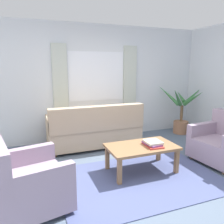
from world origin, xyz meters
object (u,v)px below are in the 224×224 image
Objects in this scene: couch at (95,130)px; book_stack_on_table at (153,143)px; armchair_left at (25,182)px; armchair_right at (223,143)px; coffee_table at (142,149)px; potted_plant at (181,114)px.

couch is 5.33× the size of book_stack_on_table.
couch is 1.92× the size of armchair_left.
armchair_left is at bearing -92.17° from armchair_right.
armchair_left reaches higher than coffee_table.
couch reaches higher than armchair_right.
armchair_left is at bearing -152.60° from potted_plant.
couch is at bearing -49.92° from armchair_left.
armchair_right is 1.75m from potted_plant.
book_stack_on_table is (0.54, -1.41, 0.11)m from couch.
armchair_left is at bearing -170.28° from book_stack_on_table.
couch is at bearing 111.07° from book_stack_on_table.
potted_plant reaches higher than coffee_table.
book_stack_on_table is 0.29× the size of potted_plant.
potted_plant is at bearing -74.42° from armchair_left.
book_stack_on_table is at bearing -92.09° from armchair_left.
potted_plant is at bearing -175.70° from couch.
armchair_left is 4.15m from potted_plant.
armchair_right reaches higher than coffee_table.
armchair_left is (-1.36, -1.73, -0.01)m from couch.
couch is at bearing 105.81° from coffee_table.
book_stack_on_table is at bearing -100.54° from armchair_right.
armchair_left is 3.28m from armchair_right.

